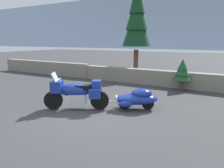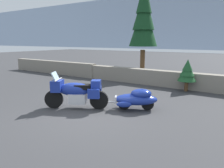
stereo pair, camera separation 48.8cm
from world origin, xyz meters
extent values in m
plane|color=#38383A|center=(0.00, 0.00, 0.00)|extent=(80.00, 80.00, 0.00)
cube|color=gray|center=(-8.00, 5.53, 0.47)|extent=(8.00, 0.45, 0.93)
cube|color=gray|center=(0.00, 5.62, 0.42)|extent=(8.00, 0.53, 0.84)
cylinder|color=black|center=(-1.32, -0.23, 0.33)|extent=(0.64, 0.45, 0.66)
cylinder|color=black|center=(0.11, 0.58, 0.33)|extent=(0.64, 0.45, 0.66)
cube|color=silver|center=(-0.56, 0.20, 0.38)|extent=(0.74, 0.68, 0.36)
ellipsoid|color=navy|center=(-0.65, 0.15, 0.71)|extent=(1.26, 0.97, 0.48)
cube|color=navy|center=(-1.19, -0.16, 0.83)|extent=(0.57, 0.63, 0.40)
cube|color=#9EB7C6|center=(-1.24, -0.18, 1.16)|extent=(0.38, 0.48, 0.34)
cube|color=black|center=(-0.39, 0.30, 0.81)|extent=(0.66, 0.59, 0.16)
cube|color=navy|center=(0.03, 0.53, 0.91)|extent=(0.48, 0.51, 0.28)
cube|color=navy|center=(0.13, 0.25, 0.63)|extent=(0.43, 0.34, 0.32)
cube|color=navy|center=(-0.17, 0.77, 0.63)|extent=(0.43, 0.34, 0.32)
cylinder|color=silver|center=(-1.15, -0.13, 1.06)|extent=(0.38, 0.63, 0.04)
cylinder|color=silver|center=(-1.28, -0.21, 0.58)|extent=(0.26, 0.19, 0.54)
cylinder|color=black|center=(0.89, 1.02, 0.22)|extent=(0.43, 0.30, 0.44)
cylinder|color=black|center=(1.61, 1.43, 0.22)|extent=(0.43, 0.30, 0.44)
ellipsoid|color=navy|center=(1.25, 1.22, 0.38)|extent=(1.64, 1.33, 0.40)
ellipsoid|color=navy|center=(1.41, 1.31, 0.60)|extent=(0.90, 0.84, 0.32)
cube|color=silver|center=(0.63, 0.88, 0.36)|extent=(0.21, 0.31, 0.24)
ellipsoid|color=navy|center=(1.05, 0.74, 0.28)|extent=(0.52, 0.38, 0.20)
ellipsoid|color=navy|center=(0.74, 1.30, 0.28)|extent=(0.52, 0.38, 0.20)
cylinder|color=silver|center=(0.29, 0.68, 0.27)|extent=(0.63, 0.39, 0.05)
cylinder|color=brown|center=(-1.60, 7.74, 0.91)|extent=(0.31, 0.31, 1.82)
cone|color=#143D1E|center=(-1.60, 7.74, 3.49)|extent=(1.86, 1.86, 2.87)
cone|color=#143D1E|center=(-1.60, 7.74, 4.35)|extent=(1.44, 1.44, 2.51)
cylinder|color=brown|center=(2.00, 5.12, 0.22)|extent=(0.17, 0.17, 0.45)
cone|color=#1E5128|center=(2.00, 5.12, 0.86)|extent=(0.88, 0.88, 0.71)
cone|color=#1E5128|center=(2.00, 5.12, 1.07)|extent=(0.68, 0.68, 0.62)
cone|color=#1E5128|center=(2.00, 5.12, 1.28)|extent=(0.48, 0.48, 0.53)
camera|label=1|loc=(4.09, -5.50, 2.41)|focal=33.89mm
camera|label=2|loc=(4.51, -5.25, 2.41)|focal=33.89mm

